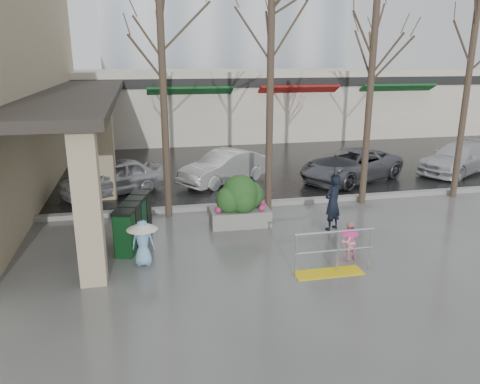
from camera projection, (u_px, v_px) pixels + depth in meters
name	position (u px, v px, depth m)	size (l,w,h in m)	color
ground	(260.00, 257.00, 11.57)	(120.00, 120.00, 0.00)	#51514F
street_asphalt	(180.00, 128.00, 32.22)	(120.00, 36.00, 0.01)	black
curb	(229.00, 206.00, 15.31)	(120.00, 0.30, 0.15)	gray
canopy_slab	(79.00, 89.00, 17.09)	(2.80, 18.00, 0.25)	#2D2823
pillar_front	(88.00, 206.00, 9.82)	(0.55, 0.55, 3.50)	tan
pillar_back	(106.00, 149.00, 15.92)	(0.55, 0.55, 3.50)	tan
storefront_row	(218.00, 104.00, 28.28)	(34.00, 6.74, 4.00)	beige
handrail	(332.00, 258.00, 10.62)	(1.90, 0.50, 1.03)	yellow
tree_west	(161.00, 45.00, 13.13)	(3.20, 3.20, 6.80)	#382B21
tree_midwest	(271.00, 40.00, 13.74)	(3.20, 3.20, 7.00)	#382B21
tree_mideast	(373.00, 54.00, 14.51)	(3.20, 3.20, 6.50)	#382B21
tree_east	(474.00, 37.00, 15.08)	(3.20, 3.20, 7.20)	#382B21
woman	(334.00, 184.00, 13.08)	(1.26, 1.26, 2.20)	black
child_pink	(349.00, 239.00, 11.29)	(0.53, 0.48, 0.95)	#FF9BBA
child_blue	(143.00, 237.00, 10.98)	(0.74, 0.74, 1.12)	#73A8CC
planter	(240.00, 201.00, 13.59)	(1.75, 1.03, 1.52)	slate
news_boxes	(134.00, 222.00, 12.29)	(1.02, 2.16, 1.18)	#0C3817
car_a	(112.00, 177.00, 16.66)	(1.49, 3.70, 1.26)	#ABABB0
car_b	(224.00, 167.00, 18.21)	(1.33, 3.82, 1.26)	silver
car_c	(351.00, 165.00, 18.54)	(2.09, 4.53, 1.26)	#56575D
car_d	(459.00, 158.00, 19.85)	(1.77, 4.34, 1.26)	silver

